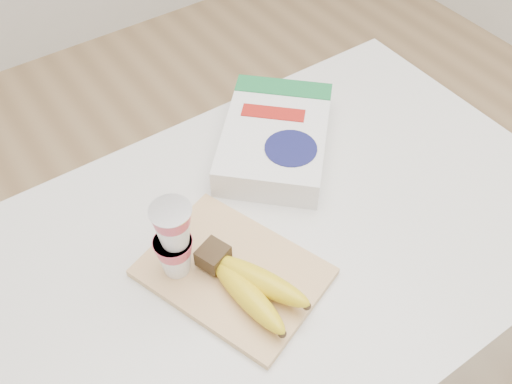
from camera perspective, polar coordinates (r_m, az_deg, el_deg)
table at (r=1.39m, az=2.53°, el=-13.91°), size 1.08×0.72×0.81m
cutting_board at (r=0.98m, az=-2.30°, el=-8.01°), size 0.30×0.35×0.01m
bananas at (r=0.93m, az=-0.66°, el=-9.22°), size 0.12×0.22×0.06m
yogurt_stack at (r=0.91m, az=-8.26°, el=-4.65°), size 0.07×0.07×0.16m
cereal_box at (r=1.16m, az=1.95°, el=5.48°), size 0.35×0.36×0.07m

